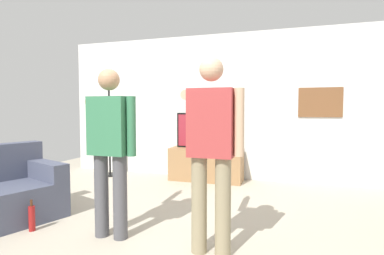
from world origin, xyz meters
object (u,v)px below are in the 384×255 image
object	(u,v)px
wall_clock	(210,63)
person_standing_nearer_couch	(211,144)
framed_picture	(320,102)
tv_stand	(206,164)
beverage_bottle	(32,218)
person_standing_nearer_lamp	(111,143)
floor_lamp	(109,103)
television	(207,131)

from	to	relation	value
wall_clock	person_standing_nearer_couch	distance (m)	3.30
wall_clock	framed_picture	xyz separation A→B (m)	(1.92, 0.00, -0.75)
framed_picture	tv_stand	bearing A→B (deg)	-171.29
wall_clock	beverage_bottle	distance (m)	3.87
person_standing_nearer_couch	beverage_bottle	bearing A→B (deg)	-177.39
framed_picture	person_standing_nearer_couch	bearing A→B (deg)	-111.21
person_standing_nearer_lamp	beverage_bottle	size ratio (longest dim) A/B	5.02
framed_picture	person_standing_nearer_couch	xyz separation A→B (m)	(-1.16, -2.99, -0.43)
framed_picture	person_standing_nearer_lamp	world-z (taller)	person_standing_nearer_lamp
floor_lamp	beverage_bottle	xyz separation A→B (m)	(0.74, -2.63, -1.28)
beverage_bottle	tv_stand	bearing A→B (deg)	67.12
person_standing_nearer_lamp	person_standing_nearer_couch	size ratio (longest dim) A/B	0.97
wall_clock	person_standing_nearer_couch	xyz separation A→B (m)	(0.76, -2.99, -1.18)
tv_stand	person_standing_nearer_lamp	xyz separation A→B (m)	(-0.28, -2.65, 0.66)
television	wall_clock	world-z (taller)	wall_clock
person_standing_nearer_lamp	tv_stand	bearing A→B (deg)	83.90
floor_lamp	beverage_bottle	distance (m)	3.01
wall_clock	floor_lamp	xyz separation A→B (m)	(-1.91, -0.45, -0.75)
television	framed_picture	size ratio (longest dim) A/B	1.61
tv_stand	floor_lamp	size ratio (longest dim) A/B	0.66
tv_stand	person_standing_nearer_couch	bearing A→B (deg)	-74.19
television	person_standing_nearer_lamp	distance (m)	2.71
framed_picture	person_standing_nearer_lamp	size ratio (longest dim) A/B	0.42
person_standing_nearer_lamp	beverage_bottle	bearing A→B (deg)	-171.56
tv_stand	wall_clock	world-z (taller)	wall_clock
wall_clock	person_standing_nearer_lamp	distance (m)	3.20
wall_clock	person_standing_nearer_lamp	size ratio (longest dim) A/B	0.20
television	floor_lamp	bearing A→B (deg)	-173.91
tv_stand	television	xyz separation A→B (m)	(0.00, 0.05, 0.62)
person_standing_nearer_couch	beverage_bottle	xyz separation A→B (m)	(-1.94, -0.09, -0.85)
television	person_standing_nearer_couch	size ratio (longest dim) A/B	0.65
television	beverage_bottle	world-z (taller)	television
framed_picture	beverage_bottle	size ratio (longest dim) A/B	2.10
floor_lamp	person_standing_nearer_couch	distance (m)	3.71
television	wall_clock	xyz separation A→B (m)	(0.00, 0.24, 1.25)
floor_lamp	person_standing_nearer_couch	bearing A→B (deg)	-43.51
framed_picture	person_standing_nearer_lamp	bearing A→B (deg)	-126.84
floor_lamp	framed_picture	bearing A→B (deg)	6.73
television	wall_clock	distance (m)	1.28
wall_clock	person_standing_nearer_lamp	xyz separation A→B (m)	(-0.28, -2.94, -1.21)
wall_clock	framed_picture	world-z (taller)	wall_clock
tv_stand	television	size ratio (longest dim) A/B	1.16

